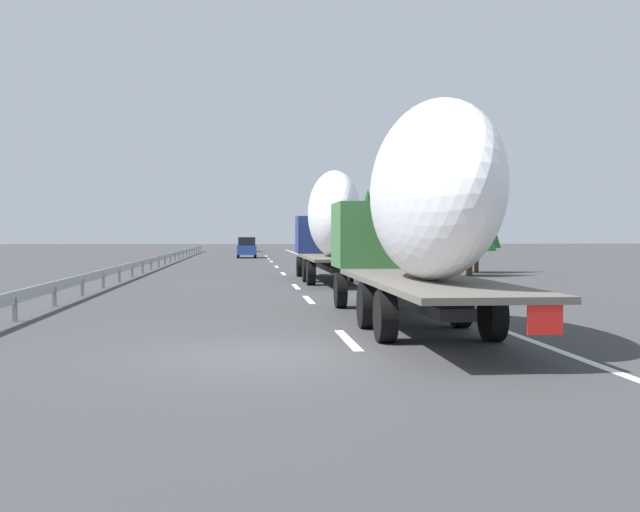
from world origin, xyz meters
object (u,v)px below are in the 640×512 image
truck_lead (331,222)px  car_blue_sedan (247,248)px  road_sign (350,236)px  truck_trailing (418,208)px  car_black_suv (247,244)px

truck_lead → car_blue_sedan: bearing=5.6°
road_sign → truck_trailing: bearing=174.9°
car_black_suv → road_sign: (-49.04, -6.81, 1.14)m
car_black_suv → road_sign: size_ratio=1.46×
truck_lead → car_black_suv: 66.01m
truck_lead → road_sign: 17.14m
truck_lead → car_blue_sedan: (38.04, 3.76, -1.79)m
truck_trailing → road_sign: size_ratio=4.72×
road_sign → car_black_suv: bearing=7.9°
car_blue_sedan → truck_trailing: bearing=-176.2°
car_blue_sedan → road_sign: (-21.20, -6.86, 1.10)m
truck_lead → car_blue_sedan: truck_lead is taller
truck_lead → truck_trailing: size_ratio=0.93×
truck_trailing → car_black_suv: size_ratio=3.24×
truck_trailing → car_blue_sedan: size_ratio=3.33×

